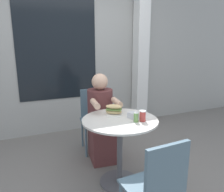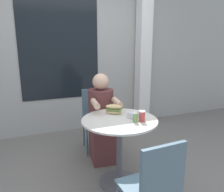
% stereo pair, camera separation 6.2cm
% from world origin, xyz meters
% --- Properties ---
extents(ground_plane, '(8.00, 8.00, 0.00)m').
position_xyz_m(ground_plane, '(0.00, 0.00, 0.00)').
color(ground_plane, slate).
extents(storefront_wall, '(8.00, 0.09, 2.80)m').
position_xyz_m(storefront_wall, '(-0.00, 1.77, 1.40)').
color(storefront_wall, '#9E9E99').
rests_on(storefront_wall, ground_plane).
extents(lattice_pillar, '(0.22, 0.22, 2.40)m').
position_xyz_m(lattice_pillar, '(1.16, 1.59, 1.20)').
color(lattice_pillar, silver).
rests_on(lattice_pillar, ground_plane).
extents(cafe_table, '(0.79, 0.79, 0.74)m').
position_xyz_m(cafe_table, '(0.00, 0.00, 0.55)').
color(cafe_table, beige).
rests_on(cafe_table, ground_plane).
extents(diner_chair, '(0.42, 0.42, 0.87)m').
position_xyz_m(diner_chair, '(0.01, 0.92, 0.52)').
color(diner_chair, slate).
rests_on(diner_chair, ground_plane).
extents(seated_diner, '(0.38, 0.60, 1.14)m').
position_xyz_m(seated_diner, '(-0.00, 0.57, 0.50)').
color(seated_diner, brown).
rests_on(seated_diner, ground_plane).
extents(empty_chair_across, '(0.40, 0.40, 0.87)m').
position_xyz_m(empty_chair_across, '(-0.07, -0.81, 0.52)').
color(empty_chair_across, slate).
rests_on(empty_chair_across, ground_plane).
extents(sandwich_on_plate, '(0.20, 0.19, 0.12)m').
position_xyz_m(sandwich_on_plate, '(-0.00, 0.16, 0.80)').
color(sandwich_on_plate, white).
rests_on(sandwich_on_plate, cafe_table).
extents(drink_cup, '(0.06, 0.06, 0.11)m').
position_xyz_m(drink_cup, '(0.18, -0.14, 0.80)').
color(drink_cup, '#B73D38').
rests_on(drink_cup, cafe_table).
extents(napkin_box, '(0.12, 0.12, 0.06)m').
position_xyz_m(napkin_box, '(0.14, -0.01, 0.77)').
color(napkin_box, silver).
rests_on(napkin_box, cafe_table).
extents(condiment_bottle, '(0.05, 0.05, 0.12)m').
position_xyz_m(condiment_bottle, '(0.11, -0.14, 0.80)').
color(condiment_bottle, '#66934C').
rests_on(condiment_bottle, cafe_table).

